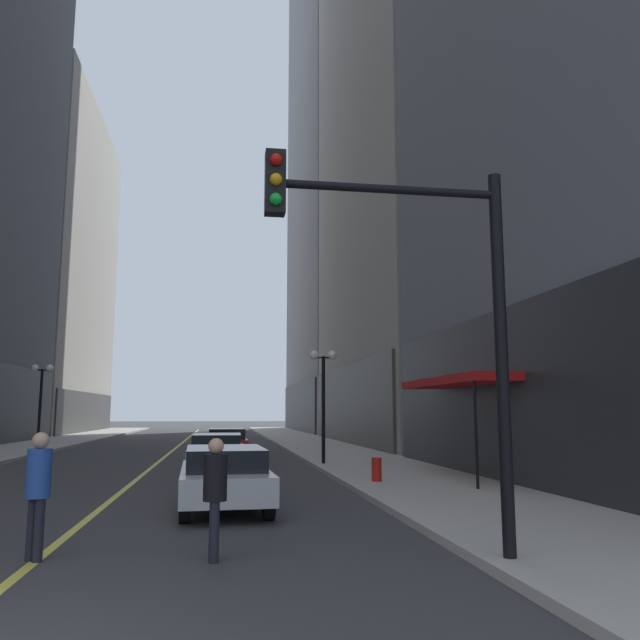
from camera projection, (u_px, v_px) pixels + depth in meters
The scene contains 17 objects.
ground_plane at pixel (179, 446), 38.56m from camera, with size 200.00×200.00×0.00m, color #38383A.
sidewalk_left at pixel (37, 446), 37.31m from camera, with size 4.50×78.00×0.15m, color #ADA8A0.
sidewalk_right at pixel (311, 443), 39.84m from camera, with size 4.50×78.00×0.15m, color #ADA8A0.
lane_centre_stripe at pixel (179, 446), 38.56m from camera, with size 0.16×70.00×0.01m, color #E5D64C.
building_left_far at pixel (41, 269), 62.96m from camera, with size 10.61×26.00×32.78m.
building_right_mid at pixel (447, 86), 44.42m from camera, with size 14.98×24.00×50.06m.
building_right_far at pixel (357, 74), 71.42m from camera, with size 13.08×26.00×80.65m.
storefront_awning_right at pixel (456, 382), 19.33m from camera, with size 1.60×6.43×3.12m.
car_silver at pixel (224, 475), 13.60m from camera, with size 2.01×4.73×1.32m.
car_white at pixel (217, 451), 21.72m from camera, with size 1.91×4.63×1.32m.
car_red at pixel (226, 442), 28.60m from camera, with size 1.90×4.20×1.32m.
pedestrian_in_blue_hoodie at pixel (38, 485), 8.94m from camera, with size 0.48×0.48×1.79m.
pedestrian_in_black_coat at pixel (215, 489), 8.94m from camera, with size 0.35×0.35×1.71m.
traffic_light_near_right at pixel (428, 292), 8.73m from camera, with size 3.43×0.35×5.65m.
street_lamp_left_far at pixel (41, 388), 31.38m from camera, with size 1.06×0.36×4.43m.
street_lamp_right_mid at pixel (323, 381), 24.09m from camera, with size 1.06×0.36×4.43m.
fire_hydrant_right at pixel (377, 472), 17.61m from camera, with size 0.28×0.28×0.80m, color red.
Camera 1 is at (2.53, -5.15, 2.09)m, focal length 35.21 mm.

